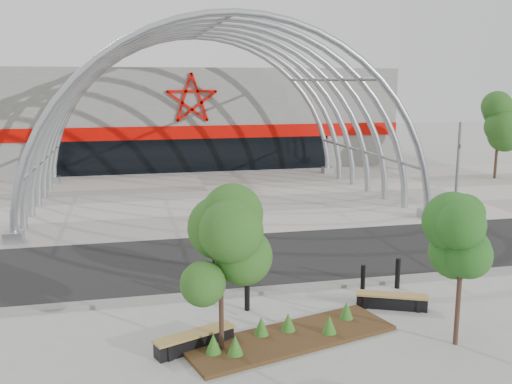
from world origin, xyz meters
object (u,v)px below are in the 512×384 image
Objects in this scene: signal_pole at (457,171)px; bollard_2 at (247,294)px; street_tree_0 at (221,248)px; bench_0 at (195,341)px; street_tree_1 at (462,246)px; bench_1 at (391,301)px.

signal_pole is 15.37m from bollard_2.
bench_0 is at bearing 151.73° from street_tree_0.
bollard_2 is at bearing -145.28° from signal_pole.
signal_pole reaches higher than bollard_2.
bollard_2 is at bearing 144.74° from street_tree_1.
bench_0 is 2.19× the size of bollard_2.
signal_pole is 2.21× the size of bench_0.
street_tree_1 reaches higher than bench_1.
signal_pole reaches higher than street_tree_1.
street_tree_1 is (-7.51, -12.21, 0.14)m from signal_pole.
street_tree_1 is 6.52m from bollard_2.
street_tree_0 is (-13.75, -11.29, 0.22)m from signal_pole.
bollard_2 is at bearing 169.10° from bench_1.
signal_pole is 17.79m from street_tree_0.
street_tree_0 is 3.80× the size of bollard_2.
signal_pole is 1.30× the size of street_tree_1.
signal_pole reaches higher than bench_1.
bench_1 is (6.33, 1.41, -0.00)m from bench_0.
bench_1 is at bearing -10.90° from bollard_2.
street_tree_0 is 6.31m from street_tree_1.
bollard_2 is at bearing 64.72° from street_tree_0.
street_tree_1 is 3.73m from bench_1.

